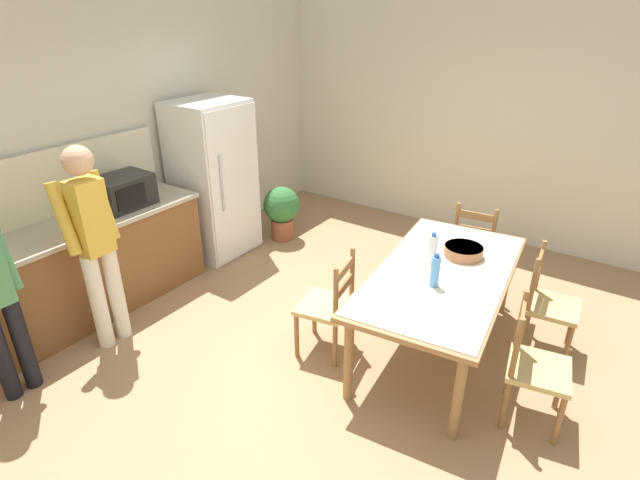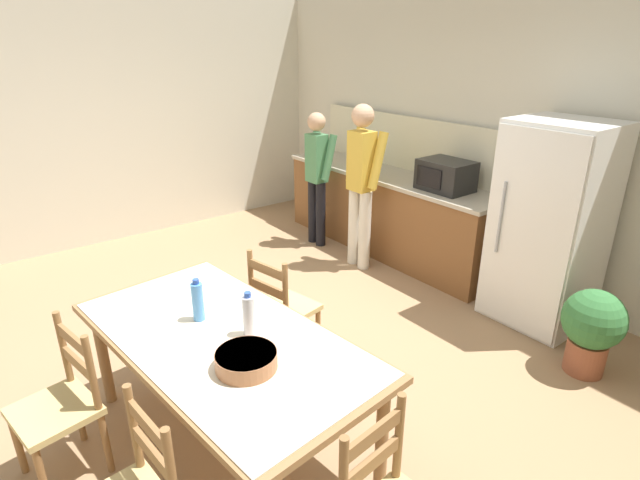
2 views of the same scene
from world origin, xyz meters
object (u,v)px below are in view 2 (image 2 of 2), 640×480
(dining_table, at_px, (223,346))
(serving_bowl, at_px, (246,359))
(bottle_off_centre, at_px, (249,315))
(bottle_near_centre, at_px, (198,301))
(chair_side_far_left, at_px, (282,308))
(microwave, at_px, (446,175))
(person_at_counter, at_px, (362,179))
(potted_plant, at_px, (592,326))
(person_at_sink, at_px, (317,173))
(chair_side_near_left, at_px, (61,406))
(refrigerator, at_px, (549,226))

(dining_table, bearing_deg, serving_bowl, -6.16)
(dining_table, xyz_separation_m, bottle_off_centre, (0.08, 0.13, 0.20))
(bottle_near_centre, height_order, chair_side_far_left, bottle_near_centre)
(microwave, xyz_separation_m, person_at_counter, (-0.66, -0.52, -0.09))
(person_at_counter, bearing_deg, potted_plant, -88.35)
(microwave, height_order, chair_side_far_left, microwave)
(dining_table, xyz_separation_m, person_at_sink, (-2.24, 2.38, 0.20))
(bottle_near_centre, xyz_separation_m, chair_side_near_left, (-0.11, -0.80, -0.44))
(bottle_near_centre, bearing_deg, potted_plant, 63.28)
(bottle_off_centre, height_order, serving_bowl, bottle_off_centre)
(microwave, height_order, bottle_off_centre, microwave)
(refrigerator, bearing_deg, microwave, 179.04)
(chair_side_near_left, distance_m, person_at_counter, 3.42)
(serving_bowl, height_order, chair_side_far_left, chair_side_far_left)
(chair_side_far_left, bearing_deg, serving_bowl, 126.92)
(potted_plant, bearing_deg, refrigerator, 147.11)
(refrigerator, relative_size, chair_side_near_left, 1.91)
(refrigerator, xyz_separation_m, bottle_near_centre, (-0.57, -2.89, 0.01))
(person_at_counter, bearing_deg, chair_side_far_left, -149.93)
(chair_side_far_left, relative_size, person_at_sink, 0.58)
(person_at_sink, relative_size, person_at_counter, 0.90)
(refrigerator, bearing_deg, potted_plant, -32.89)
(chair_side_far_left, relative_size, potted_plant, 1.36)
(chair_side_near_left, height_order, potted_plant, chair_side_near_left)
(dining_table, bearing_deg, bottle_near_centre, -173.87)
(microwave, bearing_deg, dining_table, -74.58)
(chair_side_near_left, distance_m, person_at_sink, 3.75)
(refrigerator, relative_size, person_at_counter, 1.00)
(dining_table, bearing_deg, person_at_counter, 121.68)
(bottle_near_centre, xyz_separation_m, potted_plant, (1.24, 2.46, -0.49))
(serving_bowl, bearing_deg, bottle_near_centre, 178.89)
(microwave, height_order, person_at_counter, person_at_counter)
(serving_bowl, relative_size, chair_side_far_left, 0.35)
(person_at_counter, relative_size, potted_plant, 2.60)
(refrigerator, xyz_separation_m, serving_bowl, (0.01, -2.90, -0.07))
(serving_bowl, distance_m, chair_side_far_left, 1.22)
(potted_plant, bearing_deg, dining_table, -112.25)
(bottle_off_centre, height_order, person_at_sink, person_at_sink)
(refrigerator, bearing_deg, bottle_off_centre, -95.21)
(refrigerator, xyz_separation_m, person_at_sink, (-2.58, -0.48, 0.01))
(bottle_near_centre, height_order, person_at_counter, person_at_counter)
(microwave, bearing_deg, serving_bowl, -68.63)
(refrigerator, height_order, chair_side_near_left, refrigerator)
(chair_side_far_left, xyz_separation_m, chair_side_near_left, (0.16, -1.57, 0.00))
(bottle_off_centre, bearing_deg, person_at_counter, 124.67)
(chair_side_near_left, height_order, person_at_sink, person_at_sink)
(refrigerator, height_order, bottle_off_centre, refrigerator)
(serving_bowl, height_order, chair_side_near_left, chair_side_near_left)
(serving_bowl, distance_m, person_at_counter, 3.01)
(microwave, xyz_separation_m, dining_table, (0.79, -2.88, -0.39))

